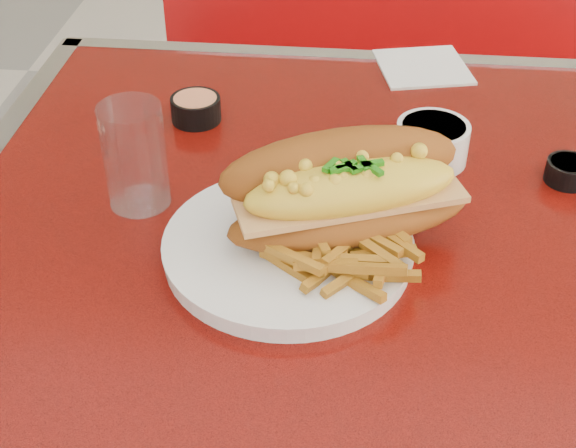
# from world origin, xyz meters

# --- Properties ---
(diner_table) EXTENTS (1.23, 0.83, 0.77)m
(diner_table) POSITION_xyz_m (0.00, 0.00, 0.61)
(diner_table) COLOR #B8150B
(diner_table) RESTS_ON ground
(booth_bench_far) EXTENTS (1.20, 0.51, 0.90)m
(booth_bench_far) POSITION_xyz_m (0.00, 0.81, 0.29)
(booth_bench_far) COLOR #A10A0C
(booth_bench_far) RESTS_ON ground
(dinner_plate) EXTENTS (0.32, 0.32, 0.02)m
(dinner_plate) POSITION_xyz_m (-0.22, -0.07, 0.78)
(dinner_plate) COLOR white
(dinner_plate) RESTS_ON diner_table
(mac_hoagie) EXTENTS (0.28, 0.20, 0.11)m
(mac_hoagie) POSITION_xyz_m (-0.16, -0.04, 0.84)
(mac_hoagie) COLOR #914D17
(mac_hoagie) RESTS_ON dinner_plate
(fries_pile) EXTENTS (0.13, 0.12, 0.04)m
(fries_pile) POSITION_xyz_m (-0.16, -0.09, 0.80)
(fries_pile) COLOR #C58521
(fries_pile) RESTS_ON dinner_plate
(fork) EXTENTS (0.06, 0.14, 0.00)m
(fork) POSITION_xyz_m (-0.16, -0.05, 0.79)
(fork) COLOR silver
(fork) RESTS_ON dinner_plate
(gravy_ramekin) EXTENTS (0.11, 0.11, 0.05)m
(gravy_ramekin) POSITION_xyz_m (-0.07, 0.12, 0.80)
(gravy_ramekin) COLOR white
(gravy_ramekin) RESTS_ON diner_table
(sauce_cup_left) EXTENTS (0.08, 0.08, 0.03)m
(sauce_cup_left) POSITION_xyz_m (-0.36, 0.19, 0.79)
(sauce_cup_left) COLOR black
(sauce_cup_left) RESTS_ON diner_table
(sauce_cup_right) EXTENTS (0.07, 0.07, 0.03)m
(sauce_cup_right) POSITION_xyz_m (0.09, 0.09, 0.78)
(sauce_cup_right) COLOR black
(sauce_cup_right) RESTS_ON diner_table
(water_tumbler) EXTENTS (0.07, 0.07, 0.12)m
(water_tumbler) POSITION_xyz_m (-0.39, 0.00, 0.83)
(water_tumbler) COLOR #A5C5D4
(water_tumbler) RESTS_ON diner_table
(paper_napkin) EXTENTS (0.15, 0.15, 0.00)m
(paper_napkin) POSITION_xyz_m (-0.07, 0.37, 0.77)
(paper_napkin) COLOR white
(paper_napkin) RESTS_ON diner_table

